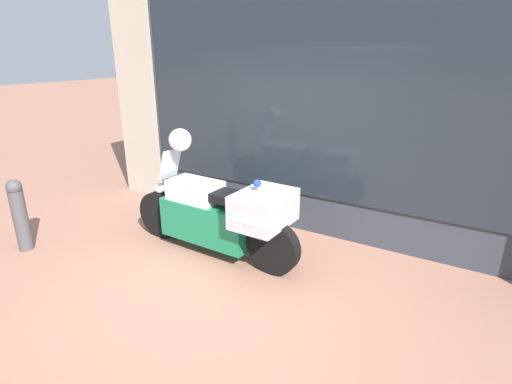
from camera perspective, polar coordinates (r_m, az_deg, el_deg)
ground_plane at (r=4.51m, az=-4.82°, el=-13.33°), size 60.00×60.00×0.00m
shop_building at (r=5.72m, az=3.39°, el=13.87°), size 6.84×0.55×3.75m
window_display at (r=5.76m, az=9.74°, el=-0.67°), size 5.56×0.30×2.03m
paramedic_motorcycle at (r=4.88m, az=-4.90°, el=-3.23°), size 2.46×0.74×1.27m
white_helmet at (r=5.01m, az=-10.78°, el=7.32°), size 0.28×0.28×0.28m
street_bollard at (r=5.88m, az=-30.70°, el=-2.71°), size 0.19×0.19×0.95m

